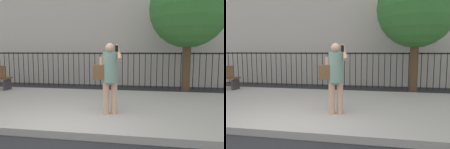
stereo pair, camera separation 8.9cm
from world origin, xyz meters
TOP-DOWN VIEW (x-y plane):
  - ground_plane at (0.00, 0.00)m, footprint 60.00×60.00m
  - sidewalk at (0.00, 2.20)m, footprint 28.00×4.40m
  - iron_fence at (0.00, 5.90)m, footprint 12.03×0.04m
  - pedestrian_on_phone at (0.83, 1.27)m, footprint 0.71×0.52m
  - street_tree_near at (3.20, 4.72)m, footprint 2.85×2.85m

SIDE VIEW (x-z plane):
  - ground_plane at x=0.00m, z-range 0.00..0.00m
  - sidewalk at x=0.00m, z-range 0.00..0.15m
  - iron_fence at x=0.00m, z-range 0.22..1.82m
  - pedestrian_on_phone at x=0.83m, z-range 0.29..1.99m
  - street_tree_near at x=3.20m, z-range 0.87..5.50m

